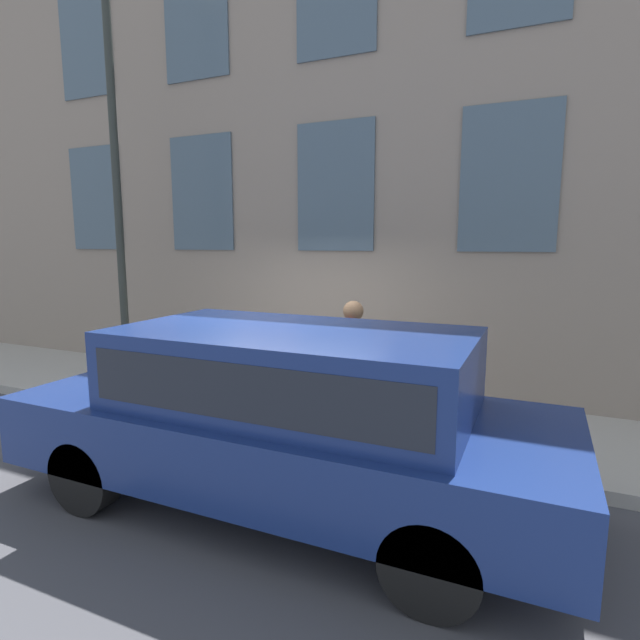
# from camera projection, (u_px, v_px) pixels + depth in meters

# --- Properties ---
(ground_plane) EXTENTS (80.00, 80.00, 0.00)m
(ground_plane) POSITION_uv_depth(u_px,v_px,m) (264.00, 442.00, 6.00)
(ground_plane) COLOR #47474C
(sidewalk) EXTENTS (2.24, 60.00, 0.14)m
(sidewalk) POSITION_uv_depth(u_px,v_px,m) (304.00, 409.00, 7.00)
(sidewalk) COLOR #B2ADA3
(sidewalk) RESTS_ON ground_plane
(building_facade) EXTENTS (0.33, 40.00, 7.32)m
(building_facade) POSITION_uv_depth(u_px,v_px,m) (339.00, 157.00, 7.59)
(building_facade) COLOR gray
(building_facade) RESTS_ON ground_plane
(fire_hydrant) EXTENTS (0.29, 0.42, 0.71)m
(fire_hydrant) POSITION_uv_depth(u_px,v_px,m) (288.00, 393.00, 6.25)
(fire_hydrant) COLOR gray
(fire_hydrant) RESTS_ON sidewalk
(person) EXTENTS (0.37, 0.25, 1.55)m
(person) POSITION_uv_depth(u_px,v_px,m) (353.00, 351.00, 6.05)
(person) COLOR #726651
(person) RESTS_ON sidewalk
(parked_truck_navy_near) EXTENTS (1.88, 4.93, 1.63)m
(parked_truck_navy_near) POSITION_uv_depth(u_px,v_px,m) (287.00, 406.00, 4.43)
(parked_truck_navy_near) COLOR black
(parked_truck_navy_near) RESTS_ON ground_plane
(street_lamp) EXTENTS (0.36, 0.36, 6.78)m
(street_lamp) POSITION_uv_depth(u_px,v_px,m) (112.00, 115.00, 7.41)
(street_lamp) COLOR #2D332D
(street_lamp) RESTS_ON sidewalk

